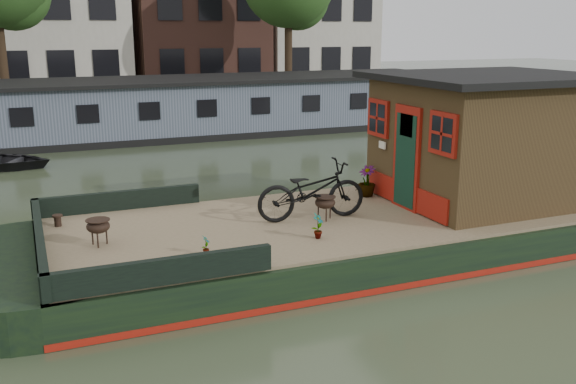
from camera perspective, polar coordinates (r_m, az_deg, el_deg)
name	(u,v)px	position (r m, az deg, el deg)	size (l,w,h in m)	color
ground	(383,244)	(12.09, 8.48, -4.60)	(120.00, 120.00, 0.00)	#2E3824
houseboat_hull	(319,239)	(11.40, 2.76, -4.18)	(14.01, 4.02, 0.60)	black
houseboat_deck	(385,212)	(11.91, 8.59, -1.75)	(11.80, 3.80, 0.05)	#867152
bow_bulwark	(99,234)	(10.27, -16.44, -3.63)	(3.00, 4.00, 0.35)	black
cabin	(486,137)	(12.89, 17.19, 4.71)	(4.00, 3.50, 2.42)	black
bicycle	(311,191)	(11.12, 2.09, 0.13)	(0.68, 1.95, 1.02)	black
potted_plant_a	(318,226)	(10.16, 2.68, -3.02)	(0.22, 0.15, 0.42)	brown
potted_plant_d	(367,181)	(12.79, 7.02, 0.97)	(0.35, 0.35, 0.62)	brown
potted_plant_e	(206,245)	(9.53, -7.31, -4.69)	(0.16, 0.11, 0.30)	brown
brazier_front	(325,208)	(11.18, 3.31, -1.41)	(0.39, 0.39, 0.42)	black
brazier_rear	(99,232)	(10.25, -16.48, -3.46)	(0.39, 0.39, 0.42)	black
bollard_port	(58,221)	(11.49, -19.79, -2.40)	(0.17, 0.17, 0.20)	black
bollard_stbd	(71,279)	(8.82, -18.71, -7.35)	(0.16, 0.16, 0.18)	black
far_houseboat	(193,108)	(24.68, -8.46, 7.36)	(20.40, 4.40, 2.11)	slate
quay	(159,104)	(31.04, -11.43, 7.67)	(60.00, 6.00, 0.90)	#47443F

